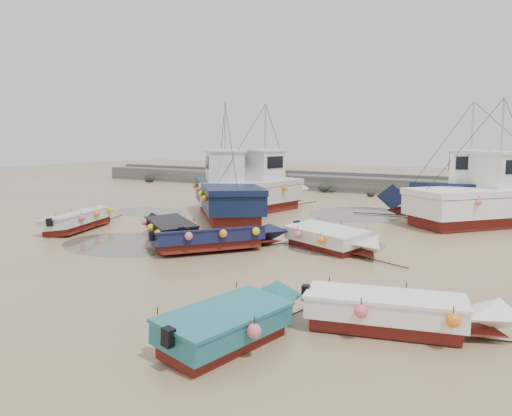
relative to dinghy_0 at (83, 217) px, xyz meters
The scene contains 17 objects.
ground 8.16m from the dinghy_0, ahead, with size 120.00×120.00×0.00m, color tan.
seawall 23.91m from the dinghy_0, 70.01° to the left, with size 60.00×4.92×1.50m.
puddle_a 4.56m from the dinghy_0, 18.29° to the right, with size 5.49×5.49×0.01m, color #554F43.
puddle_b 12.04m from the dinghy_0, 14.49° to the left, with size 4.11×4.11×0.01m, color #554F43.
puddle_c 5.90m from the dinghy_0, 103.88° to the left, with size 4.41×4.41×0.01m, color #554F43.
puddle_d 14.84m from the dinghy_0, 50.13° to the left, with size 5.47×5.47×0.01m, color #554F43.
dinghy_0 is the anchor object (origin of this frame).
dinghy_1 8.22m from the dinghy_0, ahead, with size 4.61×5.74×1.43m.
dinghy_2 15.54m from the dinghy_0, 27.45° to the right, with size 2.05×5.14×1.43m.
dinghy_3 17.28m from the dinghy_0, 15.96° to the right, with size 5.70×2.42×1.43m.
dinghy_4 5.14m from the dinghy_0, ahead, with size 5.27×4.01×1.43m.
dinghy_5 12.21m from the dinghy_0, ahead, with size 5.43×3.00×1.43m.
cabin_boat_0 7.86m from the dinghy_0, 65.06° to the left, with size 8.78×9.21×6.22m.
cabin_boat_1 10.27m from the dinghy_0, 65.26° to the left, with size 3.55×9.75×6.22m.
cabin_boat_2 20.01m from the dinghy_0, 38.90° to the left, with size 11.14×4.32×6.22m.
cabin_boat_3 20.08m from the dinghy_0, 35.21° to the left, with size 7.83×9.10×6.22m.
person 8.46m from the dinghy_0, 39.64° to the left, with size 0.62×0.41×1.69m, color #1A1F3A.
Camera 1 is at (11.42, -15.97, 4.31)m, focal length 35.00 mm.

